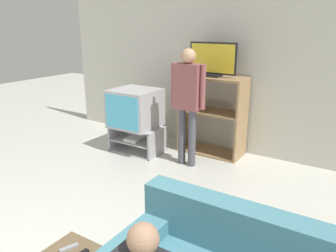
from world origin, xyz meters
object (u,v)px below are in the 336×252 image
at_px(television_main, 135,108).
at_px(media_shelf, 212,115).
at_px(remote_control_white, 69,248).
at_px(person_standing_adult, 188,96).
at_px(tv_stand, 137,139).
at_px(television_flat, 213,60).

distance_m(television_main, media_shelf, 1.22).
distance_m(remote_control_white, person_standing_adult, 2.68).
relative_size(tv_stand, media_shelf, 0.67).
xyz_separation_m(media_shelf, television_flat, (-0.02, -0.03, 0.84)).
bearing_deg(tv_stand, person_standing_adult, -1.57).
bearing_deg(media_shelf, tv_stand, -149.92).
bearing_deg(person_standing_adult, tv_stand, 178.43).
bearing_deg(remote_control_white, person_standing_adult, 120.95).
xyz_separation_m(tv_stand, remote_control_white, (1.35, -2.59, 0.16)).
relative_size(tv_stand, television_main, 1.17).
relative_size(television_flat, person_standing_adult, 0.44).
bearing_deg(tv_stand, remote_control_white, -62.39).
xyz_separation_m(television_main, person_standing_adult, (0.96, -0.03, 0.30)).
bearing_deg(television_main, media_shelf, 29.37).
height_order(media_shelf, remote_control_white, media_shelf).
height_order(television_flat, remote_control_white, television_flat).
bearing_deg(television_flat, media_shelf, 58.03).
bearing_deg(remote_control_white, tv_stand, 139.43).
relative_size(tv_stand, person_standing_adult, 0.49).
xyz_separation_m(television_main, remote_control_white, (1.37, -2.60, -0.35)).
bearing_deg(media_shelf, television_main, -150.63).
bearing_deg(remote_control_white, media_shelf, 117.44).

